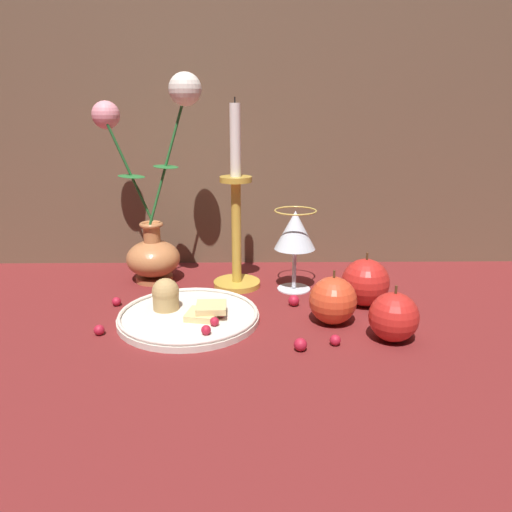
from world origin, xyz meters
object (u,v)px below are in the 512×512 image
object	(u,v)px
vase	(153,217)
apple_beside_vase	(365,282)
candlestick	(236,225)
apple_at_table_edge	(394,317)
apple_near_glass	(333,300)
plate_with_pastries	(186,313)
wine_glass	(295,233)

from	to	relation	value
vase	apple_beside_vase	world-z (taller)	vase
candlestick	apple_at_table_edge	world-z (taller)	candlestick
vase	apple_near_glass	size ratio (longest dim) A/B	4.44
plate_with_pastries	apple_beside_vase	distance (m)	0.31
candlestick	apple_beside_vase	xyz separation A→B (m)	(0.22, -0.10, -0.08)
plate_with_pastries	candlestick	distance (m)	0.21
apple_near_glass	apple_beside_vase	bearing A→B (deg)	47.53
apple_beside_vase	apple_at_table_edge	distance (m)	0.14
wine_glass	apple_near_glass	world-z (taller)	wine_glass
plate_with_pastries	apple_near_glass	size ratio (longest dim) A/B	2.59
vase	plate_with_pastries	distance (m)	0.24
apple_at_table_edge	wine_glass	bearing A→B (deg)	120.52
vase	wine_glass	bearing A→B (deg)	-10.99
candlestick	wine_glass	bearing A→B (deg)	-9.84
apple_near_glass	apple_at_table_edge	distance (m)	0.10
apple_near_glass	plate_with_pastries	bearing A→B (deg)	176.74
plate_with_pastries	vase	bearing A→B (deg)	113.24
vase	wine_glass	size ratio (longest dim) A/B	2.56
apple_near_glass	apple_at_table_edge	world-z (taller)	apple_near_glass
apple_near_glass	candlestick	bearing A→B (deg)	132.28
vase	apple_beside_vase	size ratio (longest dim) A/B	4.14
plate_with_pastries	apple_at_table_edge	distance (m)	0.32
plate_with_pastries	apple_beside_vase	size ratio (longest dim) A/B	2.42
apple_beside_vase	apple_at_table_edge	size ratio (longest dim) A/B	1.10
candlestick	apple_near_glass	xyz separation A→B (m)	(0.16, -0.17, -0.08)
wine_glass	plate_with_pastries	bearing A→B (deg)	-143.13
apple_near_glass	apple_at_table_edge	bearing A→B (deg)	-38.43
wine_glass	apple_near_glass	distance (m)	0.18
wine_glass	apple_beside_vase	bearing A→B (deg)	-34.10
apple_beside_vase	apple_at_table_edge	bearing A→B (deg)	-85.39
wine_glass	candlestick	size ratio (longest dim) A/B	0.44
vase	wine_glass	xyz separation A→B (m)	(0.27, -0.05, -0.02)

